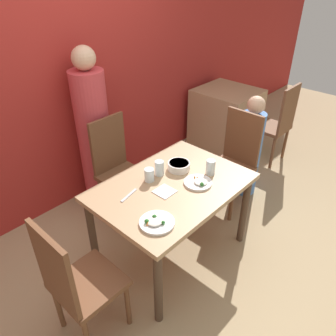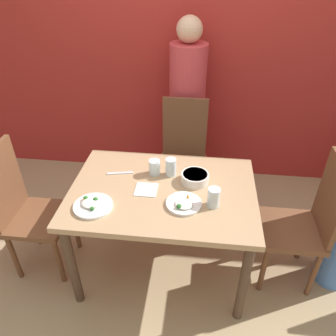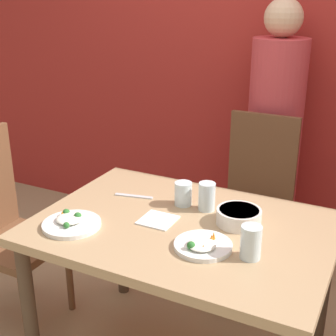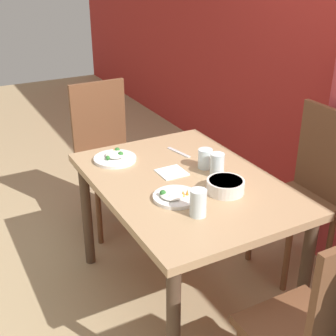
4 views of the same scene
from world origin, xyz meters
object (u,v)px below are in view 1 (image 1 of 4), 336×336
Objects in this scene: chair_adult_spot at (117,166)px; person_child at (249,150)px; plate_rice_adult at (199,182)px; glass_water_tall at (159,168)px; chair_child_spot at (234,159)px; bowl_curry at (179,166)px; person_adult at (94,136)px.

person_child is (1.15, -0.74, -0.02)m from chair_adult_spot.
plate_rice_adult is 1.76× the size of glass_water_tall.
chair_adult_spot is 4.57× the size of plate_rice_adult.
person_child reaches higher than chair_child_spot.
glass_water_tall is (-0.04, -0.60, 0.27)m from chair_adult_spot.
person_child is 1.23m from glass_water_tall.
bowl_curry is 0.25m from plate_rice_adult.
chair_adult_spot is 1.00× the size of chair_child_spot.
person_adult is 1.58m from person_child.
person_child is (1.15, -1.07, -0.23)m from person_adult.
person_adult is at bearing 87.30° from glass_water_tall.
bowl_curry is 1.48× the size of glass_water_tall.
chair_child_spot is 0.84m from plate_rice_adult.
glass_water_tall is at bearing -92.70° from person_adult.
person_child is at bearing -42.85° from person_adult.
chair_child_spot is at bearing -180.00° from person_child.
chair_adult_spot is 0.63× the size of person_adult.
person_child is 1.12m from plate_rice_adult.
bowl_curry is 0.84× the size of plate_rice_adult.
plate_rice_adult is 0.33m from glass_water_tall.
chair_adult_spot reaches higher than glass_water_tall.
person_adult is 0.93m from glass_water_tall.
glass_water_tall is (-0.91, 0.14, 0.27)m from chair_child_spot.
person_child reaches higher than glass_water_tall.
person_adult is 1.23m from plate_rice_adult.
chair_child_spot reaches higher than glass_water_tall.
chair_child_spot is at bearing -8.88° from glass_water_tall.
chair_child_spot is 0.96m from glass_water_tall.
person_adult is 7.28× the size of plate_rice_adult.
chair_child_spot is at bearing 11.84° from plate_rice_adult.
person_adult is at bearing 90.00° from chair_adult_spot.
chair_child_spot is 0.78m from bowl_curry.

